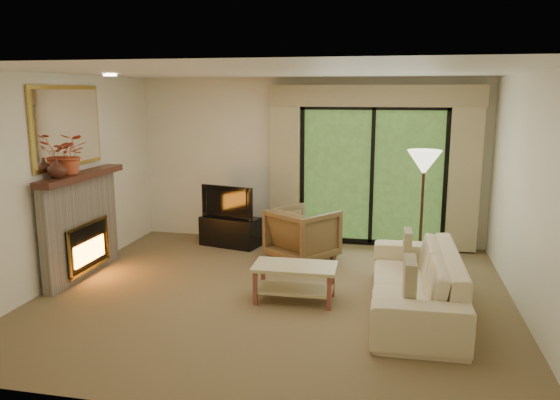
% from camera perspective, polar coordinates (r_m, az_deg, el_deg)
% --- Properties ---
extents(floor, '(5.50, 5.50, 0.00)m').
position_cam_1_polar(floor, '(6.60, -0.55, -9.91)').
color(floor, brown).
rests_on(floor, ground).
extents(ceiling, '(5.50, 5.50, 0.00)m').
position_cam_1_polar(ceiling, '(6.16, -0.60, 13.27)').
color(ceiling, white).
rests_on(ceiling, ground).
extents(wall_back, '(5.00, 0.00, 5.00)m').
position_cam_1_polar(wall_back, '(8.68, 3.03, 4.08)').
color(wall_back, '#F6ECCD').
rests_on(wall_back, ground).
extents(wall_front, '(5.00, 0.00, 5.00)m').
position_cam_1_polar(wall_front, '(3.91, -8.60, -4.99)').
color(wall_front, '#F6ECCD').
rests_on(wall_front, ground).
extents(wall_left, '(0.00, 5.00, 5.00)m').
position_cam_1_polar(wall_left, '(7.35, -22.02, 1.95)').
color(wall_left, '#F6ECCD').
rests_on(wall_left, ground).
extents(wall_right, '(0.00, 5.00, 5.00)m').
position_cam_1_polar(wall_right, '(6.26, 24.80, 0.24)').
color(wall_right, '#F6ECCD').
rests_on(wall_right, ground).
extents(fireplace, '(0.24, 1.70, 1.37)m').
position_cam_1_polar(fireplace, '(7.56, -20.08, -2.42)').
color(fireplace, gray).
rests_on(fireplace, floor).
extents(mirror, '(0.07, 1.45, 1.02)m').
position_cam_1_polar(mirror, '(7.43, -21.30, 7.16)').
color(mirror, gold).
rests_on(mirror, wall_left).
extents(sliding_door, '(2.26, 0.10, 2.16)m').
position_cam_1_polar(sliding_door, '(8.56, 9.59, 2.48)').
color(sliding_door, black).
rests_on(sliding_door, floor).
extents(curtain_left, '(0.45, 0.18, 2.35)m').
position_cam_1_polar(curtain_left, '(8.60, 0.54, 3.35)').
color(curtain_left, tan).
rests_on(curtain_left, floor).
extents(curtain_right, '(0.45, 0.18, 2.35)m').
position_cam_1_polar(curtain_right, '(8.49, 18.73, 2.65)').
color(curtain_right, tan).
rests_on(curtain_right, floor).
extents(cornice, '(3.20, 0.24, 0.32)m').
position_cam_1_polar(cornice, '(8.37, 9.84, 10.67)').
color(cornice, '#9D8C65').
rests_on(cornice, wall_back).
extents(media_console, '(0.98, 0.61, 0.46)m').
position_cam_1_polar(media_console, '(8.61, -5.21, -3.28)').
color(media_console, black).
rests_on(media_console, floor).
extents(tv, '(0.89, 0.31, 0.51)m').
position_cam_1_polar(tv, '(8.50, -5.26, -0.13)').
color(tv, black).
rests_on(tv, media_console).
extents(armchair, '(1.14, 1.15, 0.76)m').
position_cam_1_polar(armchair, '(7.81, 2.40, -3.61)').
color(armchair, brown).
rests_on(armchair, floor).
extents(sofa, '(0.97, 2.37, 0.69)m').
position_cam_1_polar(sofa, '(6.23, 13.92, -8.21)').
color(sofa, beige).
rests_on(sofa, floor).
extents(pillow_near, '(0.12, 0.43, 0.42)m').
position_cam_1_polar(pillow_near, '(5.51, 13.42, -8.15)').
color(pillow_near, '#503D29').
rests_on(pillow_near, sofa).
extents(pillow_far, '(0.10, 0.35, 0.35)m').
position_cam_1_polar(pillow_far, '(6.81, 13.18, -4.52)').
color(pillow_far, '#503D29').
rests_on(pillow_far, sofa).
extents(coffee_table, '(0.97, 0.55, 0.43)m').
position_cam_1_polar(coffee_table, '(6.37, 1.56, -8.64)').
color(coffee_table, '#C7B882').
rests_on(coffee_table, floor).
extents(floor_lamp, '(0.57, 0.57, 1.65)m').
position_cam_1_polar(floor_lamp, '(7.38, 14.57, -1.31)').
color(floor_lamp, beige).
rests_on(floor_lamp, floor).
extents(vase, '(0.28, 0.28, 0.24)m').
position_cam_1_polar(vase, '(7.04, -22.31, 3.11)').
color(vase, '#442116').
rests_on(vase, fireplace).
extents(branches, '(0.55, 0.51, 0.50)m').
position_cam_1_polar(branches, '(7.26, -21.10, 4.49)').
color(branches, '#C7522F').
rests_on(branches, fireplace).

